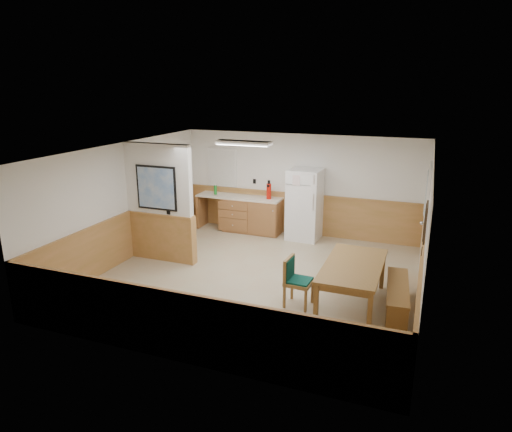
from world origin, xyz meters
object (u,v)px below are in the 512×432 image
at_px(refrigerator, 305,204).
at_px(dining_table, 353,269).
at_px(dining_chair, 294,278).
at_px(fire_extinguisher, 269,191).
at_px(soap_bottle, 215,190).
at_px(dining_bench, 398,291).

xyz_separation_m(refrigerator, dining_table, (1.68, -3.11, -0.20)).
height_order(dining_chair, fire_extinguisher, fire_extinguisher).
xyz_separation_m(dining_chair, soap_bottle, (-3.14, 3.47, 0.52)).
bearing_deg(dining_bench, dining_chair, -170.59).
bearing_deg(dining_bench, dining_table, -177.80).
relative_size(dining_chair, soap_bottle, 3.60).
bearing_deg(fire_extinguisher, dining_bench, -43.32).
relative_size(fire_extinguisher, soap_bottle, 1.99).
bearing_deg(dining_chair, soap_bottle, 135.65).
bearing_deg(dining_bench, fire_extinguisher, 132.96).
distance_m(dining_table, dining_bench, 0.81).
relative_size(dining_table, fire_extinguisher, 4.00).
height_order(refrigerator, dining_bench, refrigerator).
bearing_deg(refrigerator, dining_table, -59.14).
relative_size(dining_table, dining_bench, 1.17).
xyz_separation_m(dining_table, dining_bench, (0.74, 0.09, -0.32)).
relative_size(dining_chair, fire_extinguisher, 1.81).
bearing_deg(dining_chair, refrigerator, 105.87).
height_order(dining_table, dining_bench, dining_table).
bearing_deg(soap_bottle, fire_extinguisher, 1.23).
bearing_deg(dining_table, soap_bottle, 142.42).
height_order(dining_bench, fire_extinguisher, fire_extinguisher).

